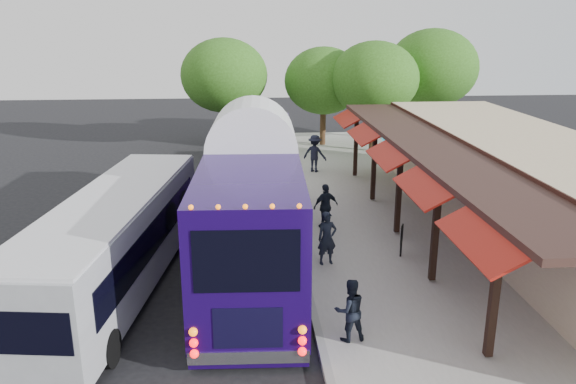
# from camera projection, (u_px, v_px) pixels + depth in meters

# --- Properties ---
(ground) EXTENTS (90.00, 90.00, 0.00)m
(ground) POSITION_uv_depth(u_px,v_px,m) (305.00, 290.00, 16.50)
(ground) COLOR black
(ground) RESTS_ON ground
(sidewalk) EXTENTS (10.00, 40.00, 0.15)m
(sidewalk) POSITION_uv_depth(u_px,v_px,m) (429.00, 235.00, 20.66)
(sidewalk) COLOR #9E9B93
(sidewalk) RESTS_ON ground
(curb) EXTENTS (0.20, 40.00, 0.16)m
(curb) POSITION_uv_depth(u_px,v_px,m) (295.00, 238.00, 20.30)
(curb) COLOR gray
(curb) RESTS_ON ground
(station_shelter) EXTENTS (8.15, 20.00, 3.60)m
(station_shelter) POSITION_uv_depth(u_px,v_px,m) (523.00, 186.00, 20.40)
(station_shelter) COLOR tan
(station_shelter) RESTS_ON ground
(coach_bus) EXTENTS (3.26, 13.16, 4.18)m
(coach_bus) POSITION_uv_depth(u_px,v_px,m) (253.00, 195.00, 18.07)
(coach_bus) COLOR #1C064D
(coach_bus) RESTS_ON ground
(city_bus) EXTENTS (3.68, 10.96, 2.89)m
(city_bus) POSITION_uv_depth(u_px,v_px,m) (115.00, 240.00, 16.05)
(city_bus) COLOR #94969C
(city_bus) RESTS_ON ground
(ped_a) EXTENTS (0.71, 0.54, 1.73)m
(ped_a) POSITION_uv_depth(u_px,v_px,m) (327.00, 238.00, 17.74)
(ped_a) COLOR black
(ped_a) RESTS_ON sidewalk
(ped_b) EXTENTS (0.86, 0.72, 1.58)m
(ped_b) POSITION_uv_depth(u_px,v_px,m) (350.00, 310.00, 13.44)
(ped_b) COLOR black
(ped_b) RESTS_ON sidewalk
(ped_c) EXTENTS (1.08, 0.74, 1.70)m
(ped_c) POSITION_uv_depth(u_px,v_px,m) (326.00, 206.00, 20.91)
(ped_c) COLOR black
(ped_c) RESTS_ON sidewalk
(ped_d) EXTENTS (1.43, 1.21, 1.92)m
(ped_d) POSITION_uv_depth(u_px,v_px,m) (315.00, 153.00, 28.91)
(ped_d) COLOR black
(ped_d) RESTS_ON sidewalk
(sign_board) EXTENTS (0.22, 0.47, 1.07)m
(sign_board) POSITION_uv_depth(u_px,v_px,m) (402.00, 236.00, 18.32)
(sign_board) COLOR black
(sign_board) RESTS_ON sidewalk
(tree_left) EXTENTS (4.86, 4.86, 6.22)m
(tree_left) POSITION_uv_depth(u_px,v_px,m) (324.00, 81.00, 34.60)
(tree_left) COLOR #382314
(tree_left) RESTS_ON ground
(tree_mid) EXTENTS (5.17, 5.17, 6.62)m
(tree_mid) POSITION_uv_depth(u_px,v_px,m) (375.00, 79.00, 32.80)
(tree_mid) COLOR #382314
(tree_mid) RESTS_ON ground
(tree_right) EXTENTS (5.69, 5.69, 7.29)m
(tree_right) POSITION_uv_depth(u_px,v_px,m) (432.00, 68.00, 35.17)
(tree_right) COLOR #382314
(tree_right) RESTS_ON ground
(tree_far) EXTENTS (5.28, 5.28, 6.76)m
(tree_far) POSITION_uv_depth(u_px,v_px,m) (224.00, 75.00, 34.08)
(tree_far) COLOR #382314
(tree_far) RESTS_ON ground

